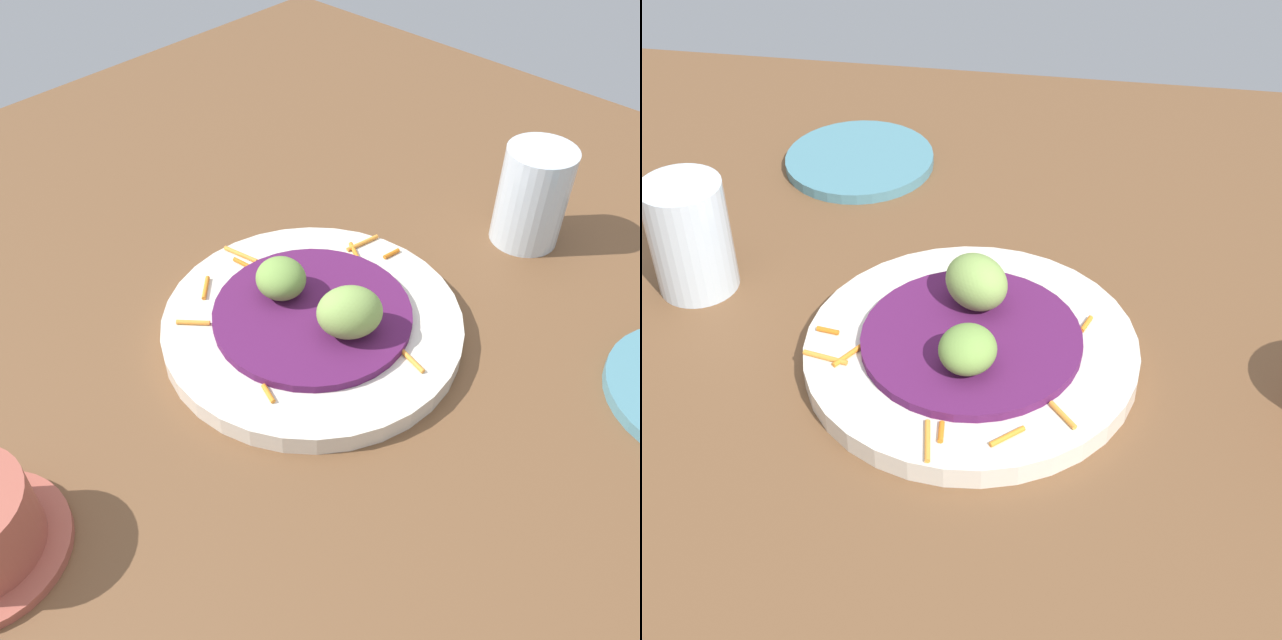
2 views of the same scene
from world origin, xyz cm
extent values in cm
cube|color=brown|center=(0.00, 0.00, 1.00)|extent=(110.00, 110.00, 2.00)
cylinder|color=silver|center=(3.51, -3.66, 2.91)|extent=(26.03, 26.03, 1.83)
cylinder|color=#51194C|center=(3.51, -3.66, 4.22)|extent=(17.18, 17.18, 0.79)
cylinder|color=orange|center=(-3.34, -11.22, 4.03)|extent=(2.46, 2.18, 0.40)
cylinder|color=orange|center=(-6.01, -7.57, 4.03)|extent=(2.25, 2.39, 0.40)
cylinder|color=orange|center=(-6.30, -2.97, 4.03)|extent=(1.87, 0.60, 0.40)
cylinder|color=orange|center=(-7.28, -2.18, 4.03)|extent=(3.79, 1.07, 0.40)
cylinder|color=orange|center=(12.90, -1.95, 4.03)|extent=(3.10, 1.13, 0.40)
cylinder|color=orange|center=(7.04, -12.31, 4.03)|extent=(1.87, 0.99, 0.40)
cylinder|color=orange|center=(0.80, 5.22, 4.03)|extent=(3.36, 2.32, 0.40)
cylinder|color=orange|center=(3.09, 7.68, 4.03)|extent=(0.68, 1.85, 0.40)
cylinder|color=orange|center=(0.06, 7.05, 4.03)|extent=(1.12, 3.64, 0.40)
ellipsoid|color=#84A851|center=(7.48, -3.43, 6.82)|extent=(6.85, 7.00, 4.40)
ellipsoid|color=#759E47|center=(-0.47, -3.88, 6.33)|extent=(5.16, 5.02, 3.43)
cylinder|color=silver|center=(9.68, 21.00, 7.02)|extent=(6.78, 6.78, 10.04)
camera|label=1|loc=(33.98, -35.23, 45.65)|focal=39.46mm
camera|label=2|loc=(-52.03, -11.61, 52.76)|focal=53.99mm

